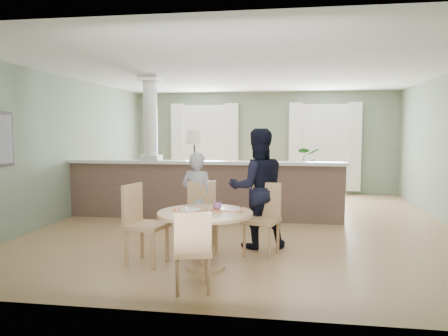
% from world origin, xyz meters
% --- Properties ---
extents(ground, '(8.00, 8.00, 0.00)m').
position_xyz_m(ground, '(0.00, 0.00, 0.00)').
color(ground, tan).
rests_on(ground, ground).
extents(room_shell, '(7.02, 8.02, 2.71)m').
position_xyz_m(room_shell, '(-0.03, 0.63, 1.81)').
color(room_shell, gray).
rests_on(room_shell, ground).
extents(pony_wall, '(5.32, 0.38, 2.70)m').
position_xyz_m(pony_wall, '(-0.99, 0.20, 0.71)').
color(pony_wall, brown).
rests_on(pony_wall, ground).
extents(sofa, '(3.15, 1.45, 0.90)m').
position_xyz_m(sofa, '(-0.88, 1.88, 0.45)').
color(sofa, '#8B694C').
rests_on(sofa, ground).
extents(houseplant, '(1.58, 1.56, 1.32)m').
position_xyz_m(houseplant, '(0.71, 1.52, 0.66)').
color(houseplant, '#296628').
rests_on(houseplant, ground).
extents(dining_table, '(1.16, 1.16, 0.79)m').
position_xyz_m(dining_table, '(-0.27, -2.67, 0.56)').
color(dining_table, tan).
rests_on(dining_table, ground).
extents(chair_far_boy, '(0.53, 0.53, 0.95)m').
position_xyz_m(chair_far_boy, '(-0.49, -1.81, 0.53)').
color(chair_far_boy, tan).
rests_on(chair_far_boy, ground).
extents(chair_far_man, '(0.54, 0.54, 0.97)m').
position_xyz_m(chair_far_man, '(0.38, -1.91, 0.53)').
color(chair_far_man, tan).
rests_on(chair_far_man, ground).
extents(chair_near, '(0.48, 0.48, 0.87)m').
position_xyz_m(chair_near, '(-0.24, -3.50, 0.48)').
color(chair_near, tan).
rests_on(chair_near, ground).
extents(chair_side, '(0.53, 0.53, 1.01)m').
position_xyz_m(chair_side, '(-1.11, -2.60, 0.56)').
color(chair_side, tan).
rests_on(chair_side, ground).
extents(child_person, '(0.56, 0.43, 1.37)m').
position_xyz_m(child_person, '(-0.60, -1.63, 0.68)').
color(child_person, '#97979B').
rests_on(child_person, ground).
extents(man_person, '(0.98, 0.86, 1.71)m').
position_xyz_m(man_person, '(0.28, -1.59, 0.85)').
color(man_person, black).
rests_on(man_person, ground).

